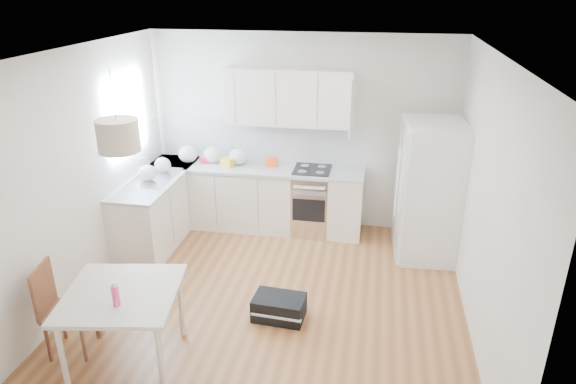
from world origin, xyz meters
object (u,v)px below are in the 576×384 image
object	(u,v)px
dining_table	(122,300)
dining_chair	(68,309)
refrigerator	(430,191)
gym_bag	(279,307)

from	to	relation	value
dining_table	dining_chair	distance (m)	0.66
refrigerator	gym_bag	bearing A→B (deg)	-136.45
dining_chair	dining_table	bearing A→B (deg)	-16.44
refrigerator	dining_chair	world-z (taller)	refrigerator
dining_table	refrigerator	bearing A→B (deg)	33.48
refrigerator	gym_bag	size ratio (longest dim) A/B	3.29
refrigerator	dining_chair	bearing A→B (deg)	-146.77
dining_chair	gym_bag	size ratio (longest dim) A/B	1.73
dining_chair	gym_bag	world-z (taller)	dining_chair
refrigerator	dining_chair	xyz separation A→B (m)	(-3.44, -2.56, -0.42)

